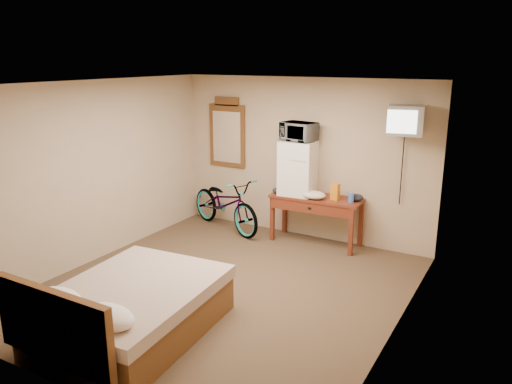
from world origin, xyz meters
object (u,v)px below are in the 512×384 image
(microwave, at_px, (299,132))
(desk, at_px, (315,204))
(mini_fridge, at_px, (298,168))
(blue_cup, at_px, (351,198))
(wall_mirror, at_px, (227,133))
(crt_television, at_px, (406,120))
(bicycle, at_px, (225,203))
(bed, at_px, (128,310))

(microwave, bearing_deg, desk, 4.67)
(desk, relative_size, mini_fridge, 1.70)
(mini_fridge, bearing_deg, desk, -5.68)
(blue_cup, distance_m, wall_mirror, 2.44)
(mini_fridge, distance_m, crt_television, 1.76)
(crt_television, bearing_deg, microwave, 179.67)
(crt_television, xyz_separation_m, wall_mirror, (-2.99, 0.25, -0.43))
(bicycle, bearing_deg, blue_cup, -66.79)
(crt_television, bearing_deg, mini_fridge, 179.67)
(crt_television, height_order, wall_mirror, crt_television)
(mini_fridge, bearing_deg, bicycle, -174.23)
(desk, distance_m, microwave, 1.13)
(blue_cup, relative_size, crt_television, 0.24)
(mini_fridge, relative_size, bicycle, 0.48)
(microwave, relative_size, bicycle, 0.30)
(crt_television, relative_size, wall_mirror, 0.52)
(desk, relative_size, blue_cup, 9.77)
(blue_cup, bearing_deg, wall_mirror, 172.92)
(crt_television, relative_size, bed, 0.30)
(wall_mirror, bearing_deg, blue_cup, -7.08)
(wall_mirror, bearing_deg, crt_television, -4.80)
(crt_television, bearing_deg, desk, -178.95)
(blue_cup, bearing_deg, bed, -109.26)
(microwave, relative_size, wall_mirror, 0.43)
(wall_mirror, height_order, bed, wall_mirror)
(mini_fridge, xyz_separation_m, bicycle, (-1.25, -0.13, -0.71))
(bed, bearing_deg, mini_fridge, 85.01)
(mini_fridge, bearing_deg, blue_cup, -2.95)
(mini_fridge, height_order, wall_mirror, wall_mirror)
(microwave, height_order, blue_cup, microwave)
(blue_cup, distance_m, bed, 3.61)
(bicycle, height_order, bed, bed)
(mini_fridge, xyz_separation_m, bed, (-0.30, -3.41, -0.86))
(microwave, height_order, wall_mirror, wall_mirror)
(desk, bearing_deg, mini_fridge, 174.32)
(desk, height_order, bed, bed)
(bicycle, bearing_deg, wall_mirror, 47.39)
(desk, xyz_separation_m, blue_cup, (0.56, -0.01, 0.19))
(mini_fridge, distance_m, wall_mirror, 1.50)
(desk, relative_size, microwave, 2.77)
(desk, height_order, bicycle, bicycle)
(desk, distance_m, mini_fridge, 0.62)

